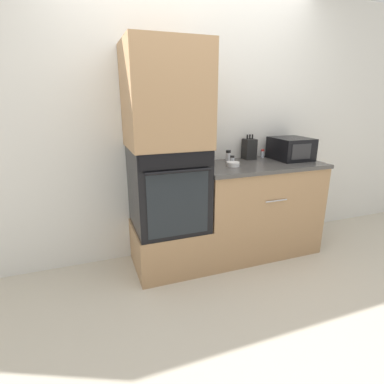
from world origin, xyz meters
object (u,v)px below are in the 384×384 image
object	(u,v)px
wall_oven	(168,188)
microwave	(291,149)
bowl	(233,164)
condiment_jar_near	(232,160)
condiment_jar_far	(228,156)
condiment_jar_mid	(206,160)
knife_block	(249,149)
condiment_jar_back	(263,154)

from	to	relation	value
wall_oven	microwave	bearing A→B (deg)	2.74
microwave	bowl	distance (m)	0.71
condiment_jar_near	condiment_jar_far	world-z (taller)	condiment_jar_far
condiment_jar_far	bowl	bearing A→B (deg)	-104.93
bowl	condiment_jar_near	size ratio (longest dim) A/B	1.51
bowl	condiment_jar_far	distance (m)	0.22
microwave	condiment_jar_far	world-z (taller)	microwave
condiment_jar_mid	bowl	bearing A→B (deg)	-51.39
bowl	condiment_jar_mid	xyz separation A→B (m)	(-0.18, 0.22, 0.01)
microwave	knife_block	xyz separation A→B (m)	(-0.39, 0.16, -0.01)
knife_block	condiment_jar_near	distance (m)	0.32
microwave	condiment_jar_near	xyz separation A→B (m)	(-0.66, 0.00, -0.07)
condiment_jar_back	wall_oven	bearing A→B (deg)	-167.99
condiment_jar_near	condiment_jar_far	bearing A→B (deg)	81.48
wall_oven	knife_block	bearing A→B (deg)	13.32
wall_oven	condiment_jar_near	distance (m)	0.69
knife_block	condiment_jar_near	xyz separation A→B (m)	(-0.27, -0.15, -0.07)
condiment_jar_near	condiment_jar_back	xyz separation A→B (m)	(0.44, 0.17, 0.00)
wall_oven	bowl	bearing A→B (deg)	-2.68
microwave	condiment_jar_back	bearing A→B (deg)	141.87
bowl	condiment_jar_back	size ratio (longest dim) A/B	1.35
wall_oven	condiment_jar_back	size ratio (longest dim) A/B	8.17
bowl	condiment_jar_far	size ratio (longest dim) A/B	1.08
microwave	bowl	xyz separation A→B (m)	(-0.70, -0.09, -0.09)
wall_oven	condiment_jar_far	world-z (taller)	wall_oven
bowl	condiment_jar_mid	size ratio (longest dim) A/B	1.83
microwave	wall_oven	bearing A→B (deg)	-177.26
microwave	condiment_jar_near	size ratio (longest dim) A/B	4.79
wall_oven	condiment_jar_near	size ratio (longest dim) A/B	9.18
knife_block	condiment_jar_near	size ratio (longest dim) A/B	3.17
knife_block	condiment_jar_far	xyz separation A→B (m)	(-0.25, -0.03, -0.05)
microwave	knife_block	bearing A→B (deg)	158.13
condiment_jar_mid	condiment_jar_far	xyz separation A→B (m)	(0.23, -0.01, 0.02)
condiment_jar_mid	condiment_jar_back	xyz separation A→B (m)	(0.66, 0.04, 0.01)
bowl	condiment_jar_near	distance (m)	0.10
wall_oven	knife_block	distance (m)	0.99
condiment_jar_near	condiment_jar_far	distance (m)	0.12
knife_block	condiment_jar_far	size ratio (longest dim) A/B	2.26
knife_block	condiment_jar_back	xyz separation A→B (m)	(0.17, 0.01, -0.06)
microwave	condiment_jar_mid	distance (m)	0.89
wall_oven	bowl	distance (m)	0.64
knife_block	wall_oven	bearing A→B (deg)	-166.68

